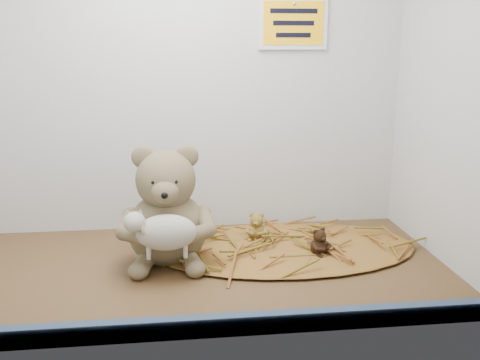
{
  "coord_description": "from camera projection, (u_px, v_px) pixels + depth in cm",
  "views": [
    {
      "loc": [
        -0.88,
        -113.13,
        49.4
      ],
      "look_at": [
        12.74,
        1.71,
        20.18
      ],
      "focal_mm": 40.0,
      "sensor_mm": 36.0,
      "label": 1
    }
  ],
  "objects": [
    {
      "name": "alcove_shell",
      "position": [
        179.0,
        66.0,
        1.19
      ],
      "size": [
        120.4,
        60.2,
        90.4
      ],
      "color": "#3B2A14",
      "rests_on": "ground"
    },
    {
      "name": "mini_teddy_brown",
      "position": [
        319.0,
        240.0,
        1.27
      ],
      "size": [
        7.03,
        7.15,
        6.34
      ],
      "primitive_type": null,
      "rotation": [
        0.0,
        0.0,
        0.48
      ],
      "color": "black",
      "rests_on": "straw_bed"
    },
    {
      "name": "main_teddy",
      "position": [
        167.0,
        205.0,
        1.23
      ],
      "size": [
        22.65,
        23.86,
        27.57
      ],
      "primitive_type": null,
      "rotation": [
        0.0,
        0.0,
        -0.02
      ],
      "color": "#79684A",
      "rests_on": "shelf_floor"
    },
    {
      "name": "toy_lamb",
      "position": [
        167.0,
        232.0,
        1.14
      ],
      "size": [
        16.97,
        10.36,
        10.97
      ],
      "primitive_type": null,
      "color": "#B9B7A6",
      "rests_on": "main_teddy"
    },
    {
      "name": "straw_bed",
      "position": [
        286.0,
        247.0,
        1.33
      ],
      "size": [
        64.98,
        37.73,
        1.26
      ],
      "primitive_type": "ellipsoid",
      "color": "brown",
      "rests_on": "shelf_floor"
    },
    {
      "name": "wall_sign",
      "position": [
        293.0,
        23.0,
        1.39
      ],
      "size": [
        16.0,
        1.2,
        11.0
      ],
      "primitive_type": "cube",
      "color": "#FFB50D",
      "rests_on": "back_wall"
    },
    {
      "name": "mini_teddy_tan",
      "position": [
        257.0,
        225.0,
        1.37
      ],
      "size": [
        6.97,
        7.19,
        6.94
      ],
      "primitive_type": null,
      "rotation": [
        0.0,
        0.0,
        -0.27
      ],
      "color": "olive",
      "rests_on": "straw_bed"
    },
    {
      "name": "front_rail",
      "position": [
        188.0,
        327.0,
        0.93
      ],
      "size": [
        119.28,
        2.2,
        3.6
      ],
      "primitive_type": "cube",
      "color": "#334763",
      "rests_on": "shelf_floor"
    }
  ]
}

